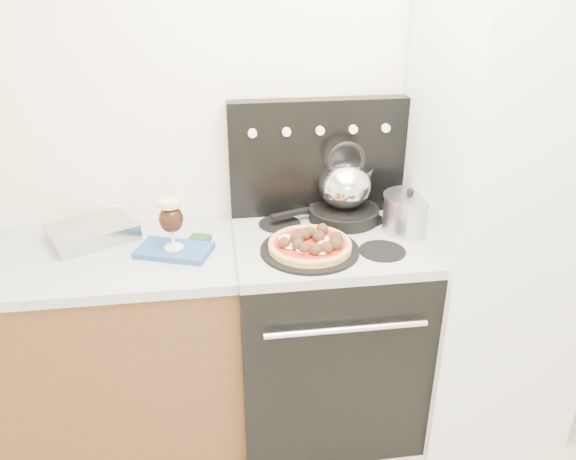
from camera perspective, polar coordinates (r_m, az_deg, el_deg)
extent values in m
cube|color=#EDE4C8|center=(2.45, 0.93, 9.51)|extent=(3.50, 0.01, 2.50)
cube|color=brown|center=(2.60, -21.51, -11.71)|extent=(1.45, 0.60, 0.86)
cube|color=#B4B4B7|center=(2.37, -23.25, -2.95)|extent=(1.48, 0.63, 0.04)
cube|color=black|center=(2.53, 3.79, -10.54)|extent=(0.76, 0.65, 0.88)
cube|color=#ADADB2|center=(2.29, 4.12, -1.20)|extent=(0.76, 0.65, 0.04)
cube|color=black|center=(2.43, 2.99, 7.40)|extent=(0.76, 0.08, 0.50)
cube|color=silver|center=(2.48, 20.32, 0.67)|extent=(0.64, 0.68, 1.90)
cube|color=silver|center=(2.42, -19.24, -0.20)|extent=(0.40, 0.36, 0.07)
cube|color=#274C8B|center=(2.23, -11.48, -2.05)|extent=(0.32, 0.25, 0.02)
cylinder|color=black|center=(2.16, 2.23, -2.04)|extent=(0.40, 0.40, 0.01)
cylinder|color=black|center=(2.43, 5.69, 1.65)|extent=(0.39, 0.39, 0.05)
cylinder|color=#AFAEB7|center=(2.35, 12.10, 1.62)|extent=(0.21, 0.21, 0.15)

